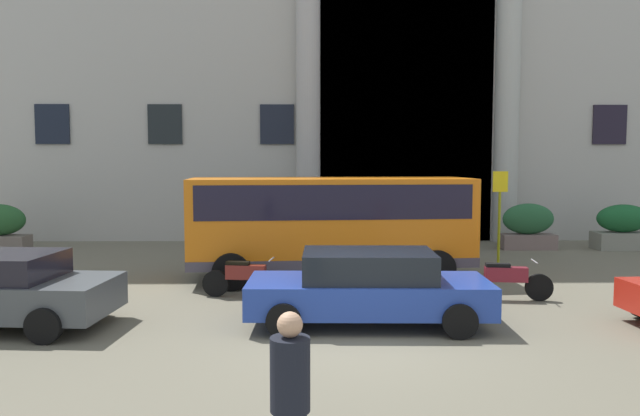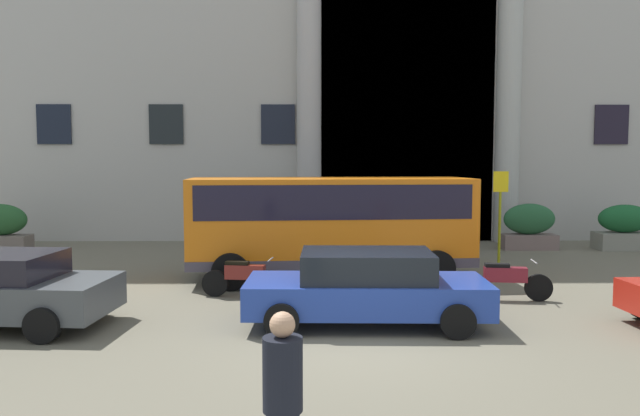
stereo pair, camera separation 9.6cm
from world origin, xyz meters
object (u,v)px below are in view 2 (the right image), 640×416
at_px(hedge_planter_entrance_right, 305,230).
at_px(orange_minibus, 330,219).
at_px(hedge_planter_east, 529,227).
at_px(hedge_planter_far_west, 624,228).
at_px(hedge_planter_west, 0,229).
at_px(motorcycle_far_end, 22,278).
at_px(parked_estate_mid, 367,287).
at_px(bus_stop_sign, 500,208).
at_px(motorcycle_near_kerb, 243,277).
at_px(pedestrian_woman_dark_dress, 283,408).
at_px(scooter_by_planter, 503,280).

bearing_deg(hedge_planter_entrance_right, orange_minibus, -82.10).
xyz_separation_m(hedge_planter_east, hedge_planter_far_west, (3.28, -0.08, -0.02)).
bearing_deg(hedge_planter_west, motorcycle_far_end, -59.78).
bearing_deg(parked_estate_mid, hedge_planter_far_west, 45.91).
relative_size(bus_stop_sign, motorcycle_near_kerb, 1.39).
distance_m(hedge_planter_west, motorcycle_near_kerb, 11.39).
bearing_deg(hedge_planter_far_west, orange_minibus, -153.47).
bearing_deg(motorcycle_far_end, hedge_planter_far_west, 23.63).
relative_size(motorcycle_far_end, pedestrian_woman_dark_dress, 1.14).
xyz_separation_m(hedge_planter_west, hedge_planter_far_west, (21.35, 0.30, -0.03)).
height_order(scooter_by_planter, motorcycle_near_kerb, same).
bearing_deg(hedge_planter_east, pedestrian_woman_dark_dress, -116.34).
relative_size(orange_minibus, motorcycle_near_kerb, 3.67).
height_order(hedge_planter_east, parked_estate_mid, hedge_planter_east).
bearing_deg(pedestrian_woman_dark_dress, scooter_by_planter, -7.71).
distance_m(orange_minibus, motorcycle_near_kerb, 3.12).
height_order(orange_minibus, motorcycle_near_kerb, orange_minibus).
bearing_deg(parked_estate_mid, hedge_planter_entrance_right, 99.05).
bearing_deg(motorcycle_near_kerb, hedge_planter_west, 150.08).
height_order(hedge_planter_entrance_right, motorcycle_near_kerb, hedge_planter_entrance_right).
height_order(hedge_planter_entrance_right, scooter_by_planter, hedge_planter_entrance_right).
height_order(orange_minibus, hedge_planter_west, orange_minibus).
xyz_separation_m(bus_stop_sign, pedestrian_woman_dark_dress, (-5.71, -12.38, -0.82)).
xyz_separation_m(hedge_planter_far_west, motorcycle_far_end, (-17.29, -7.28, -0.30)).
xyz_separation_m(hedge_planter_far_west, scooter_by_planter, (-6.57, -7.60, -0.30)).
bearing_deg(hedge_planter_entrance_right, motorcycle_far_end, -130.10).
height_order(hedge_planter_west, pedestrian_woman_dark_dress, pedestrian_woman_dark_dress).
relative_size(bus_stop_sign, motorcycle_far_end, 1.39).
height_order(orange_minibus, parked_estate_mid, orange_minibus).
bearing_deg(hedge_planter_far_west, pedestrian_woman_dark_dress, -125.34).
xyz_separation_m(orange_minibus, motorcycle_near_kerb, (-2.02, -2.09, -1.13)).
relative_size(scooter_by_planter, pedestrian_woman_dark_dress, 1.16).
xyz_separation_m(hedge_planter_entrance_right, motorcycle_near_kerb, (-1.29, -7.38, -0.21)).
relative_size(hedge_planter_west, scooter_by_planter, 0.94).
bearing_deg(scooter_by_planter, hedge_planter_west, 160.59).
xyz_separation_m(parked_estate_mid, scooter_by_planter, (3.19, 1.97, -0.26)).
bearing_deg(bus_stop_sign, scooter_by_planter, -105.84).
distance_m(hedge_planter_west, scooter_by_planter, 16.50).
bearing_deg(pedestrian_woman_dark_dress, orange_minibus, 17.74).
height_order(scooter_by_planter, pedestrian_woman_dark_dress, pedestrian_woman_dark_dress).
bearing_deg(hedge_planter_entrance_right, pedestrian_woman_dark_dress, -89.86).
relative_size(hedge_planter_east, hedge_planter_far_west, 0.97).
xyz_separation_m(hedge_planter_east, hedge_planter_entrance_right, (-7.77, 0.05, -0.10)).
xyz_separation_m(bus_stop_sign, scooter_by_planter, (-1.26, -4.45, -1.25)).
distance_m(hedge_planter_east, hedge_planter_west, 18.07).
bearing_deg(motorcycle_far_end, hedge_planter_west, 121.02).
bearing_deg(hedge_planter_far_west, parked_estate_mid, -135.53).
xyz_separation_m(orange_minibus, hedge_planter_entrance_right, (-0.73, 5.28, -0.91)).
relative_size(orange_minibus, motorcycle_far_end, 3.66).
bearing_deg(motorcycle_near_kerb, hedge_planter_entrance_right, 87.83).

